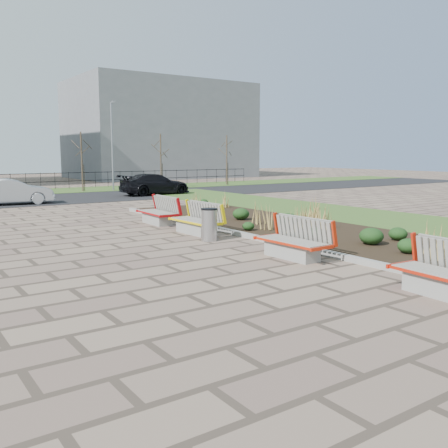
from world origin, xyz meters
TOP-DOWN VIEW (x-y plane):
  - ground at (0.00, 0.00)m, footprint 120.00×120.00m
  - planting_bed at (6.25, 5.00)m, footprint 4.50×18.00m
  - planting_curb at (3.92, 5.00)m, footprint 0.16×18.00m
  - grass_verge_near at (11.00, 5.00)m, footprint 5.00×38.00m
  - road at (0.00, 22.00)m, footprint 80.00×7.00m
  - bench_a at (3.00, -1.98)m, footprint 1.04×2.16m
  - bench_b at (3.00, 2.17)m, footprint 0.96×2.12m
  - bench_c at (3.00, 6.86)m, footprint 0.97×2.13m
  - bench_d at (3.00, 9.58)m, footprint 0.96×2.13m
  - litter_bin at (2.68, 5.49)m, footprint 0.48×0.48m
  - car_silver at (0.13, 20.02)m, footprint 4.07×1.79m
  - car_black at (8.84, 21.27)m, footprint 4.63×2.09m
  - tree_d at (6.00, 26.50)m, footprint 1.40×1.40m
  - tree_e at (12.00, 26.50)m, footprint 1.40×1.40m
  - tree_f at (18.00, 26.50)m, footprint 1.40×1.40m
  - lamp_east at (8.00, 26.00)m, footprint 0.24×0.60m
  - building_grey at (20.00, 42.00)m, footprint 18.00×12.00m

SIDE VIEW (x-z plane):
  - ground at x=0.00m, z-range 0.00..0.00m
  - road at x=0.00m, z-range 0.00..0.02m
  - grass_verge_near at x=11.00m, z-range 0.00..0.04m
  - planting_bed at x=6.25m, z-range 0.00..0.10m
  - planting_curb at x=3.92m, z-range 0.00..0.15m
  - litter_bin at x=2.68m, z-range 0.00..0.96m
  - bench_a at x=3.00m, z-range 0.00..1.00m
  - bench_b at x=3.00m, z-range 0.00..1.00m
  - bench_c at x=3.00m, z-range 0.00..1.00m
  - bench_d at x=3.00m, z-range 0.00..1.00m
  - car_silver at x=0.13m, z-range 0.02..1.32m
  - car_black at x=8.84m, z-range 0.02..1.34m
  - tree_d at x=6.00m, z-range 0.04..4.04m
  - tree_e at x=12.00m, z-range 0.04..4.04m
  - tree_f at x=18.00m, z-range 0.04..4.04m
  - lamp_east at x=8.00m, z-range 0.04..6.04m
  - building_grey at x=20.00m, z-range 0.00..10.00m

